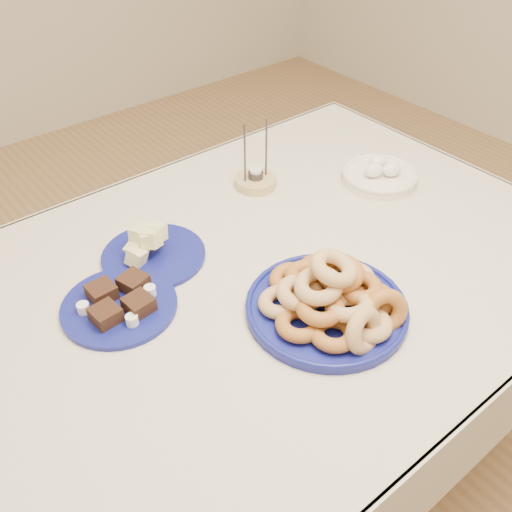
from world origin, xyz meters
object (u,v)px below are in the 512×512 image
Objects in this scene: donut_platter at (330,300)px; brownie_plate at (120,304)px; melon_plate at (151,249)px; dining_table at (243,312)px; egg_bowl at (380,175)px; candle_holder at (256,180)px.

brownie_plate is (-0.34, 0.30, -0.03)m from donut_platter.
melon_plate reaches higher than brownie_plate.
dining_table is 0.26m from donut_platter.
egg_bowl is at bearing 30.82° from donut_platter.
candle_holder is at bearing 13.21° from melon_plate.
candle_holder is 0.35m from egg_bowl.
candle_holder is at bearing 144.65° from egg_bowl.
candle_holder reaches higher than donut_platter.
candle_holder reaches higher than melon_plate.
melon_plate is 0.18m from brownie_plate.
donut_platter is at bearing -111.93° from candle_holder.
donut_platter is 1.29× the size of brownie_plate.
brownie_plate is at bearing -159.60° from candle_holder.
dining_table is 6.20× the size of egg_bowl.
donut_platter is 0.45m from brownie_plate.
candle_holder is (0.54, 0.20, 0.00)m from brownie_plate.
melon_plate is 1.17× the size of egg_bowl.
candle_holder reaches higher than egg_bowl.
dining_table is 5.29× the size of melon_plate.
melon_plate is (-0.20, 0.40, -0.01)m from donut_platter.
melon_plate is 0.41m from candle_holder.
dining_table is 6.32× the size of brownie_plate.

